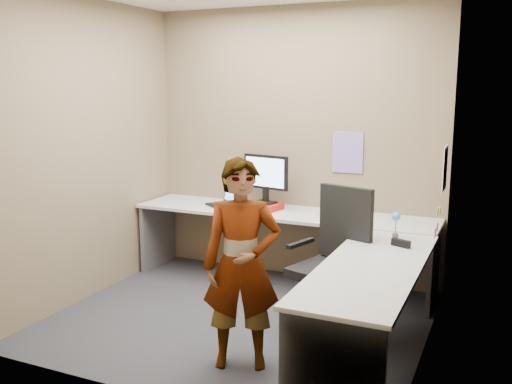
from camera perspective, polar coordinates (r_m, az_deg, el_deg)
The scene contains 20 objects.
ground at distance 4.90m, azimuth -1.81°, elevation -12.62°, with size 3.00×3.00×0.00m, color #29292E.
wall_back at distance 5.72m, azimuth 3.86°, elevation 4.77°, with size 3.00×3.00×0.00m, color brown.
wall_right at distance 4.11m, azimuth 17.23°, elevation 1.99°, with size 2.70×2.70×0.00m, color brown.
wall_left at distance 5.37m, azimuth -16.47°, elevation 3.96°, with size 2.70×2.70×0.00m, color brown.
desk at distance 4.88m, azimuth 4.80°, elevation -5.41°, with size 2.98×2.58×0.73m.
paper_ream at distance 5.61m, azimuth 0.89°, elevation -1.42°, with size 0.31×0.23×0.06m, color red.
monitor at distance 5.57m, azimuth 0.97°, elevation 1.74°, with size 0.49×0.18×0.47m.
laptop at distance 5.77m, azimuth -2.83°, elevation -0.79°, with size 0.44×0.42×0.24m.
trackball_mouse at distance 5.61m, azimuth 0.91°, elevation -1.49°, with size 0.12×0.08×0.07m.
origami at distance 5.36m, azimuth 0.56°, elevation -2.01°, with size 0.10×0.10×0.06m, color white.
stapler at distance 4.46m, azimuth 14.28°, elevation -4.98°, with size 0.15×0.04×0.06m, color black.
flower at distance 4.66m, azimuth 13.82°, elevation -2.83°, with size 0.07×0.07×0.22m.
calendar_purple at distance 5.55m, azimuth 9.15°, elevation 3.95°, with size 0.30×0.01×0.40m, color #846BB7.
calendar_white at distance 5.01m, azimuth 18.37°, elevation 2.25°, with size 0.01×0.28×0.38m, color white.
sticky_note_a at distance 4.72m, azimuth 17.70°, elevation -1.91°, with size 0.01×0.07×0.07m, color #F2E059.
sticky_note_b at distance 4.79m, azimuth 17.68°, elevation -3.30°, with size 0.01×0.07×0.07m, color pink.
sticky_note_c at distance 4.68m, azimuth 17.49°, elevation -3.87°, with size 0.01×0.07×0.07m, color pink.
sticky_note_d at distance 4.87m, azimuth 17.89°, elevation -1.90°, with size 0.01×0.07×0.07m, color #F2E059.
office_chair at distance 4.58m, azimuth 7.67°, elevation -8.21°, with size 0.65×0.63×1.13m.
person at distance 3.91m, azimuth -1.44°, elevation -7.26°, with size 0.53×0.35×1.46m, color #999399.
Camera 1 is at (1.99, -4.04, 1.93)m, focal length 40.00 mm.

